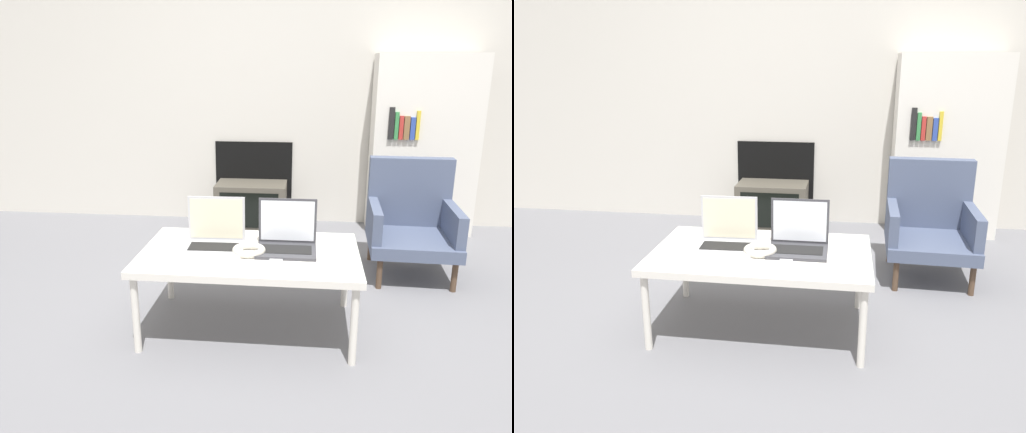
% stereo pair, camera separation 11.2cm
% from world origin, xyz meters
% --- Properties ---
extents(ground_plane, '(14.00, 14.00, 0.00)m').
position_xyz_m(ground_plane, '(0.00, 0.00, 0.00)').
color(ground_plane, slate).
extents(wall_back, '(7.00, 0.08, 2.60)m').
position_xyz_m(wall_back, '(-0.00, 2.14, 1.29)').
color(wall_back, beige).
rests_on(wall_back, ground_plane).
extents(table, '(1.10, 0.68, 0.43)m').
position_xyz_m(table, '(0.00, 0.15, 0.40)').
color(table, silver).
rests_on(table, ground_plane).
extents(laptop_left, '(0.31, 0.24, 0.25)m').
position_xyz_m(laptop_left, '(-0.19, 0.20, 0.49)').
color(laptop_left, '#B2B2B7').
rests_on(laptop_left, table).
extents(laptop_right, '(0.30, 0.23, 0.25)m').
position_xyz_m(laptop_right, '(0.19, 0.20, 0.49)').
color(laptop_right, '#38383D').
rests_on(laptop_right, table).
extents(headphones, '(0.17, 0.17, 0.04)m').
position_xyz_m(headphones, '(-0.00, 0.12, 0.45)').
color(headphones, beige).
rests_on(headphones, table).
extents(phone, '(0.06, 0.15, 0.01)m').
position_xyz_m(phone, '(0.14, 0.01, 0.43)').
color(phone, silver).
rests_on(phone, table).
extents(tv, '(0.59, 0.37, 0.38)m').
position_xyz_m(tv, '(-0.19, 1.91, 0.19)').
color(tv, '#4C473D').
rests_on(tv, ground_plane).
extents(armchair, '(0.57, 0.61, 0.74)m').
position_xyz_m(armchair, '(0.97, 1.06, 0.37)').
color(armchair, '#47516B').
rests_on(armchair, ground_plane).
extents(bookshelf, '(0.83, 0.32, 1.43)m').
position_xyz_m(bookshelf, '(1.20, 1.94, 0.72)').
color(bookshelf, silver).
rests_on(bookshelf, ground_plane).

